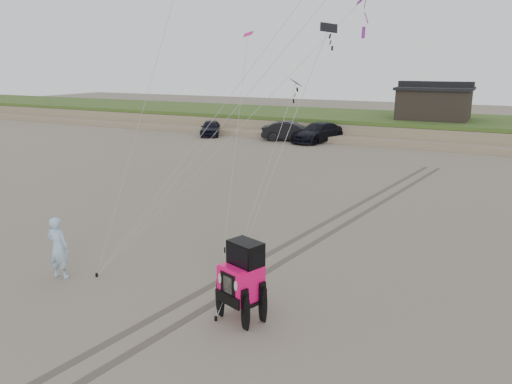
# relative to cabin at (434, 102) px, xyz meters

# --- Properties ---
(ground) EXTENTS (160.00, 160.00, 0.00)m
(ground) POSITION_rel_cabin_xyz_m (-2.00, -37.00, -3.24)
(ground) COLOR #6B6054
(ground) RESTS_ON ground
(dune_ridge) EXTENTS (160.00, 14.25, 1.73)m
(dune_ridge) POSITION_rel_cabin_xyz_m (-2.00, 0.50, -2.42)
(dune_ridge) COLOR #7A6B54
(dune_ridge) RESTS_ON ground
(cabin) EXTENTS (6.40, 5.40, 3.35)m
(cabin) POSITION_rel_cabin_xyz_m (0.00, 0.00, 0.00)
(cabin) COLOR black
(cabin) RESTS_ON dune_ridge
(truck_a) EXTENTS (3.38, 4.55, 1.44)m
(truck_a) POSITION_rel_cabin_xyz_m (-18.86, -7.85, -2.52)
(truck_a) COLOR black
(truck_a) RESTS_ON ground
(truck_b) EXTENTS (5.38, 3.30, 1.67)m
(truck_b) POSITION_rel_cabin_xyz_m (-10.87, -7.32, -2.40)
(truck_b) COLOR black
(truck_b) RESTS_ON ground
(truck_c) EXTENTS (3.84, 6.11, 1.65)m
(truck_c) POSITION_rel_cabin_xyz_m (-8.47, -6.99, -2.41)
(truck_c) COLOR black
(truck_c) RESTS_ON ground
(jeep) EXTENTS (3.43, 5.02, 1.72)m
(jeep) POSITION_rel_cabin_xyz_m (0.42, -37.30, -2.38)
(jeep) COLOR #FF0C68
(jeep) RESTS_ON ground
(man) EXTENTS (0.79, 0.58, 2.01)m
(man) POSITION_rel_cabin_xyz_m (-6.00, -37.55, -2.23)
(man) COLOR #81ABC8
(man) RESTS_ON ground
(stake_main) EXTENTS (0.08, 0.08, 0.12)m
(stake_main) POSITION_rel_cabin_xyz_m (-5.01, -37.00, -3.18)
(stake_main) COLOR black
(stake_main) RESTS_ON ground
(stake_aux) EXTENTS (0.08, 0.08, 0.12)m
(stake_aux) POSITION_rel_cabin_xyz_m (-0.14, -37.69, -3.18)
(stake_aux) COLOR black
(stake_aux) RESTS_ON ground
(tire_tracks) EXTENTS (5.22, 29.74, 0.01)m
(tire_tracks) POSITION_rel_cabin_xyz_m (0.00, -29.00, -3.23)
(tire_tracks) COLOR #4C443D
(tire_tracks) RESTS_ON ground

